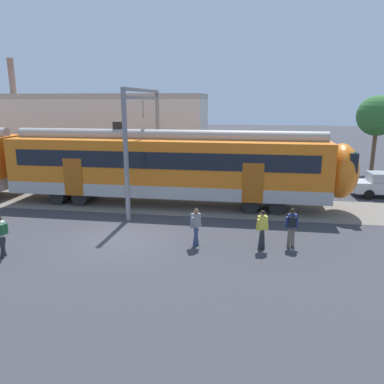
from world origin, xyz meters
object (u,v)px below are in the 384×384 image
Objects in this scene: commuter_train at (29,162)px; pedestrian_navy at (292,224)px; pedestrian_white at (1,233)px; pedestrian_grey at (196,223)px; pedestrian_yellow at (262,227)px.

commuter_train is 22.83× the size of pedestrian_navy.
pedestrian_navy is at bearing 14.07° from pedestrian_white.
pedestrian_yellow is (2.71, 0.06, -0.03)m from pedestrian_grey.
commuter_train is at bearing 115.22° from pedestrian_white.
commuter_train is at bearing 156.33° from pedestrian_yellow.
pedestrian_white is 11.44m from pedestrian_navy.
pedestrian_white is 1.00× the size of pedestrian_navy.
pedestrian_white is at bearing -64.78° from commuter_train.
commuter_train is at bearing 151.19° from pedestrian_grey.
commuter_train reaches higher than pedestrian_grey.
pedestrian_yellow is at bearing -160.41° from pedestrian_navy.
pedestrian_grey is at bearing -28.81° from commuter_train.
commuter_train is 12.80m from pedestrian_grey.
commuter_train is 9.41m from pedestrian_white.
pedestrian_grey is 1.00× the size of pedestrian_navy.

